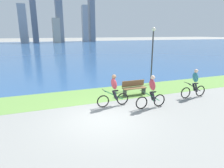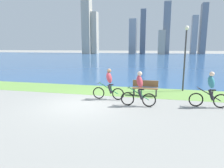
# 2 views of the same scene
# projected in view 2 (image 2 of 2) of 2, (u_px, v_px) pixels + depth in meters

# --- Properties ---
(ground_plane) EXTENTS (300.00, 300.00, 0.00)m
(ground_plane) POSITION_uv_depth(u_px,v_px,m) (81.00, 105.00, 9.91)
(ground_plane) COLOR gray
(grass_strip_bayside) EXTENTS (120.00, 2.90, 0.01)m
(grass_strip_bayside) POSITION_uv_depth(u_px,v_px,m) (101.00, 90.00, 13.24)
(grass_strip_bayside) COLOR #6B9947
(grass_strip_bayside) RESTS_ON ground
(bay_water_surface) EXTENTS (300.00, 79.71, 0.00)m
(bay_water_surface) POSITION_uv_depth(u_px,v_px,m) (145.00, 58.00, 52.77)
(bay_water_surface) COLOR #2D568C
(bay_water_surface) RESTS_ON ground
(cyclist_lead) EXTENTS (1.76, 0.52, 1.70)m
(cyclist_lead) POSITION_uv_depth(u_px,v_px,m) (109.00, 84.00, 10.78)
(cyclist_lead) COLOR black
(cyclist_lead) RESTS_ON ground
(cyclist_trailing) EXTENTS (1.71, 0.52, 1.71)m
(cyclist_trailing) POSITION_uv_depth(u_px,v_px,m) (139.00, 89.00, 9.53)
(cyclist_trailing) COLOR black
(cyclist_trailing) RESTS_ON ground
(cyclist_distant_rear) EXTENTS (1.77, 0.52, 1.72)m
(cyclist_distant_rear) POSITION_uv_depth(u_px,v_px,m) (210.00, 90.00, 9.34)
(cyclist_distant_rear) COLOR black
(cyclist_distant_rear) RESTS_ON ground
(bench_near_path) EXTENTS (1.50, 0.47, 0.90)m
(bench_near_path) POSITION_uv_depth(u_px,v_px,m) (145.00, 88.00, 11.73)
(bench_near_path) COLOR brown
(bench_near_path) RESTS_ON ground
(lamppost_tall) EXTENTS (0.28, 0.28, 4.14)m
(lamppost_tall) POSITION_uv_depth(u_px,v_px,m) (185.00, 49.00, 12.53)
(lamppost_tall) COLOR #38383D
(lamppost_tall) RESTS_ON ground
(city_skyline_far_shore) EXTENTS (49.45, 12.21, 27.39)m
(city_skyline_far_shore) POSITION_uv_depth(u_px,v_px,m) (133.00, 29.00, 81.13)
(city_skyline_far_shore) COLOR #ADA899
(city_skyline_far_shore) RESTS_ON ground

